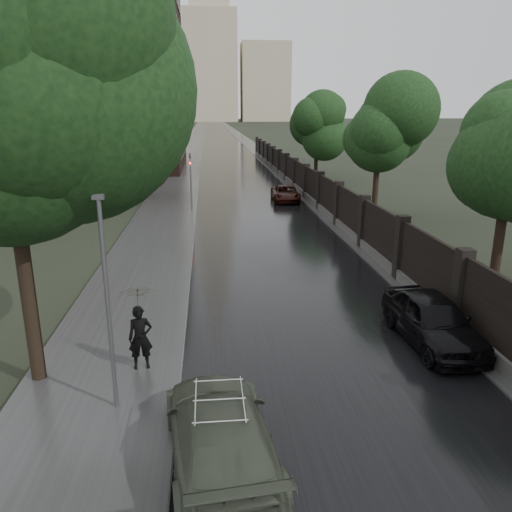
% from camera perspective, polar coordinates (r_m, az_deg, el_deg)
% --- Properties ---
extents(ground, '(800.00, 800.00, 0.00)m').
position_cam_1_polar(ground, '(11.60, 12.08, -19.67)').
color(ground, black).
rests_on(ground, ground).
extents(road, '(8.00, 420.00, 0.02)m').
position_cam_1_polar(road, '(199.02, -4.75, 14.38)').
color(road, black).
rests_on(road, ground).
extents(sidewalk_left, '(4.00, 420.00, 0.16)m').
position_cam_1_polar(sidewalk_left, '(199.02, -6.53, 14.36)').
color(sidewalk_left, '#2D2D2D').
rests_on(sidewalk_left, ground).
extents(verge_right, '(3.00, 420.00, 0.08)m').
position_cam_1_polar(verge_right, '(199.19, -3.11, 14.43)').
color(verge_right, '#2D2D2D').
rests_on(verge_right, ground).
extents(fence_right, '(0.45, 75.72, 2.70)m').
position_cam_1_polar(fence_right, '(42.02, 5.23, 8.45)').
color(fence_right, '#383533').
rests_on(fence_right, ground).
extents(tree_left_near, '(5.44, 5.44, 9.16)m').
position_cam_1_polar(tree_left_near, '(12.69, -26.77, 13.16)').
color(tree_left_near, black).
rests_on(tree_left_near, ground).
extents(tree_left_far, '(4.25, 4.25, 7.39)m').
position_cam_1_polar(tree_left_far, '(39.21, -12.98, 13.76)').
color(tree_left_far, black).
rests_on(tree_left_far, ground).
extents(tree_right_a, '(4.08, 4.08, 7.01)m').
position_cam_1_polar(tree_right_a, '(20.05, 27.02, 9.46)').
color(tree_right_a, black).
rests_on(tree_right_a, ground).
extents(tree_right_b, '(4.08, 4.08, 7.01)m').
position_cam_1_polar(tree_right_b, '(32.72, 13.85, 12.75)').
color(tree_right_b, black).
rests_on(tree_right_b, ground).
extents(tree_right_c, '(4.08, 4.08, 7.01)m').
position_cam_1_polar(tree_right_c, '(50.06, 7.00, 14.19)').
color(tree_right_c, black).
rests_on(tree_right_c, ground).
extents(lamp_post, '(0.25, 0.12, 5.11)m').
position_cam_1_polar(lamp_post, '(11.38, -16.58, -5.37)').
color(lamp_post, '#59595E').
rests_on(lamp_post, ground).
extents(traffic_light, '(0.16, 0.32, 4.00)m').
position_cam_1_polar(traffic_light, '(34.18, -7.48, 8.92)').
color(traffic_light, '#59595E').
rests_on(traffic_light, ground).
extents(brick_building, '(24.00, 18.00, 20.00)m').
position_cam_1_polar(brick_building, '(62.75, -20.26, 18.39)').
color(brick_building, black).
rests_on(brick_building, ground).
extents(stalinist_tower, '(92.00, 30.00, 159.00)m').
position_cam_1_polar(stalinist_tower, '(310.52, -5.29, 22.16)').
color(stalinist_tower, tan).
rests_on(stalinist_tower, ground).
extents(volga_sedan, '(2.52, 5.09, 1.42)m').
position_cam_1_polar(volga_sedan, '(10.30, -4.11, -19.62)').
color(volga_sedan, '#3F4638').
rests_on(volga_sedan, ground).
extents(car_right_near, '(1.97, 4.50, 1.51)m').
position_cam_1_polar(car_right_near, '(15.85, 19.53, -6.88)').
color(car_right_near, black).
rests_on(car_right_near, ground).
extents(car_right_far, '(2.16, 4.38, 1.20)m').
position_cam_1_polar(car_right_far, '(38.54, 3.37, 7.16)').
color(car_right_far, black).
rests_on(car_right_far, ground).
extents(pedestrian_umbrella, '(1.14, 1.15, 2.70)m').
position_cam_1_polar(pedestrian_umbrella, '(13.20, -13.33, -5.41)').
color(pedestrian_umbrella, black).
rests_on(pedestrian_umbrella, sidewalk_left).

